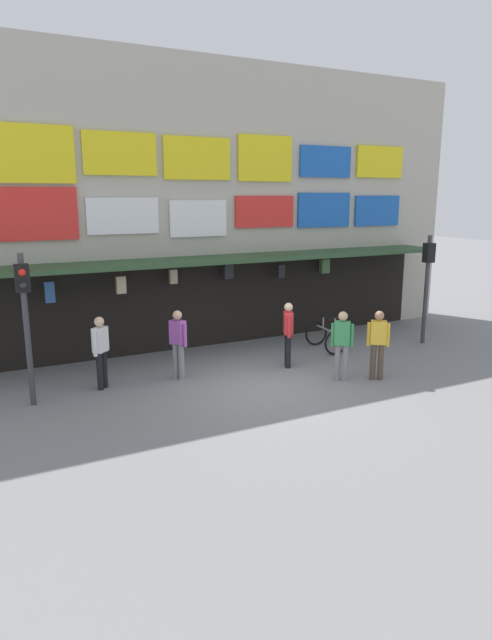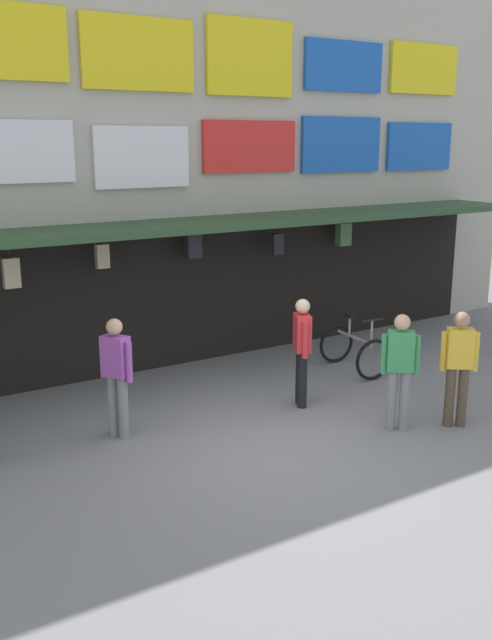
{
  "view_description": "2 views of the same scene",
  "coord_description": "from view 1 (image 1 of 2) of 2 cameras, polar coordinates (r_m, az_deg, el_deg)",
  "views": [
    {
      "loc": [
        -5.8,
        -10.42,
        4.31
      ],
      "look_at": [
        0.2,
        1.42,
        1.29
      ],
      "focal_mm": 30.69,
      "sensor_mm": 36.0,
      "label": 1
    },
    {
      "loc": [
        -4.87,
        -7.1,
        3.99
      ],
      "look_at": [
        0.7,
        1.83,
        1.28
      ],
      "focal_mm": 39.64,
      "sensor_mm": 36.0,
      "label": 2
    }
  ],
  "objects": [
    {
      "name": "traffic_light_far",
      "position": [
        16.84,
        18.38,
        4.78
      ],
      "size": [
        0.3,
        0.33,
        3.2
      ],
      "color": "#38383D",
      "rests_on": "ground"
    },
    {
      "name": "pedestrian_in_white",
      "position": [
        13.33,
        13.6,
        -2.16
      ],
      "size": [
        0.45,
        0.39,
        1.68
      ],
      "color": "brown",
      "rests_on": "ground"
    },
    {
      "name": "traffic_light_near",
      "position": [
        11.95,
        -22.07,
        1.41
      ],
      "size": [
        0.29,
        0.33,
        3.2
      ],
      "color": "#38383D",
      "rests_on": "ground"
    },
    {
      "name": "ground_plane",
      "position": [
        12.68,
        2.09,
        -7.05
      ],
      "size": [
        80.0,
        80.0,
        0.0
      ],
      "primitive_type": "plane",
      "color": "slate"
    },
    {
      "name": "pedestrian_in_green",
      "position": [
        12.76,
        -14.91,
        -2.89
      ],
      "size": [
        0.41,
        0.41,
        1.68
      ],
      "color": "black",
      "rests_on": "ground"
    },
    {
      "name": "pedestrian_in_red",
      "position": [
        13.95,
        4.41,
        -1.16
      ],
      "size": [
        0.35,
        0.49,
        1.68
      ],
      "color": "black",
      "rests_on": "ground"
    },
    {
      "name": "bicycle_parked",
      "position": [
        15.72,
        8.33,
        -1.73
      ],
      "size": [
        0.81,
        1.21,
        1.05
      ],
      "color": "black",
      "rests_on": "ground"
    },
    {
      "name": "pedestrian_in_purple",
      "position": [
        13.08,
        -7.1,
        -2.16
      ],
      "size": [
        0.37,
        0.47,
        1.68
      ],
      "color": "gray",
      "rests_on": "ground"
    },
    {
      "name": "shopfront",
      "position": [
        16.07,
        -5.86,
        11.53
      ],
      "size": [
        18.0,
        2.6,
        8.0
      ],
      "color": "#B2AD9E",
      "rests_on": "ground"
    },
    {
      "name": "pedestrian_in_yellow",
      "position": [
        13.08,
        9.98,
        -2.26
      ],
      "size": [
        0.43,
        0.4,
        1.68
      ],
      "color": "gray",
      "rests_on": "ground"
    }
  ]
}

